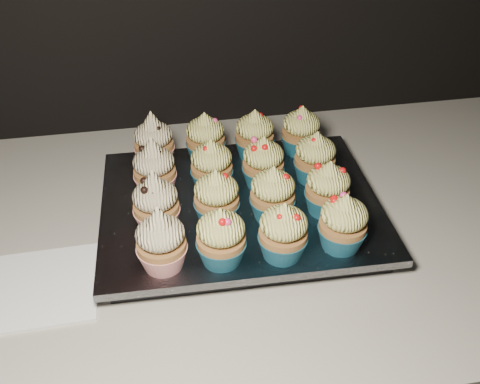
{
  "coord_description": "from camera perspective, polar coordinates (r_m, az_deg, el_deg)",
  "views": [
    {
      "loc": [
        -0.02,
        1.09,
        1.41
      ],
      "look_at": [
        0.09,
        1.7,
        0.95
      ],
      "focal_mm": 40.0,
      "sensor_mm": 36.0,
      "label": 1
    }
  ],
  "objects": [
    {
      "name": "cupcake_0",
      "position": [
        0.66,
        -8.42,
        -5.23
      ],
      "size": [
        0.06,
        0.06,
        0.1
      ],
      "color": "red",
      "rests_on": "foil_lining"
    },
    {
      "name": "baking_tray",
      "position": [
        0.8,
        0.0,
        -2.25
      ],
      "size": [
        0.38,
        0.29,
        0.02
      ],
      "primitive_type": "cube",
      "rotation": [
        0.0,
        0.0,
        -0.03
      ],
      "color": "black",
      "rests_on": "worktop"
    },
    {
      "name": "cupcake_10",
      "position": [
        0.79,
        2.49,
        3.08
      ],
      "size": [
        0.06,
        0.06,
        0.08
      ],
      "color": "#185A75",
      "rests_on": "foil_lining"
    },
    {
      "name": "cupcake_12",
      "position": [
        0.85,
        -9.18,
        5.28
      ],
      "size": [
        0.06,
        0.06,
        0.1
      ],
      "color": "red",
      "rests_on": "foil_lining"
    },
    {
      "name": "cupcake_6",
      "position": [
        0.73,
        3.5,
        -0.26
      ],
      "size": [
        0.06,
        0.06,
        0.08
      ],
      "color": "#185A75",
      "rests_on": "foil_lining"
    },
    {
      "name": "cupcake_8",
      "position": [
        0.79,
        -9.11,
        2.43
      ],
      "size": [
        0.06,
        0.06,
        0.1
      ],
      "color": "red",
      "rests_on": "foil_lining"
    },
    {
      "name": "cupcake_11",
      "position": [
        0.81,
        8.0,
        3.58
      ],
      "size": [
        0.06,
        0.06,
        0.08
      ],
      "color": "#185A75",
      "rests_on": "foil_lining"
    },
    {
      "name": "cupcake_5",
      "position": [
        0.72,
        -2.52,
        -0.66
      ],
      "size": [
        0.06,
        0.06,
        0.08
      ],
      "color": "#185A75",
      "rests_on": "foil_lining"
    },
    {
      "name": "worktop",
      "position": [
        0.81,
        -6.14,
        -4.55
      ],
      "size": [
        2.44,
        0.64,
        0.04
      ],
      "primitive_type": "cube",
      "color": "beige",
      "rests_on": "cabinet"
    },
    {
      "name": "napkin",
      "position": [
        0.74,
        -20.29,
        -9.46
      ],
      "size": [
        0.14,
        0.14,
        0.0
      ],
      "primitive_type": "cube",
      "rotation": [
        0.0,
        0.0,
        0.02
      ],
      "color": "white",
      "rests_on": "worktop"
    },
    {
      "name": "cupcake_7",
      "position": [
        0.75,
        9.32,
        0.32
      ],
      "size": [
        0.06,
        0.06,
        0.08
      ],
      "color": "#185A75",
      "rests_on": "foil_lining"
    },
    {
      "name": "cupcake_13",
      "position": [
        0.85,
        -3.71,
        5.72
      ],
      "size": [
        0.06,
        0.06,
        0.08
      ],
      "color": "#185A75",
      "rests_on": "foil_lining"
    },
    {
      "name": "cupcake_9",
      "position": [
        0.79,
        -3.04,
        2.77
      ],
      "size": [
        0.06,
        0.06,
        0.08
      ],
      "color": "#185A75",
      "rests_on": "foil_lining"
    },
    {
      "name": "cupcake_4",
      "position": [
        0.72,
        -8.96,
        -1.22
      ],
      "size": [
        0.06,
        0.06,
        0.1
      ],
      "color": "red",
      "rests_on": "foil_lining"
    },
    {
      "name": "cupcake_1",
      "position": [
        0.66,
        -2.04,
        -4.9
      ],
      "size": [
        0.06,
        0.06,
        0.08
      ],
      "color": "#185A75",
      "rests_on": "foil_lining"
    },
    {
      "name": "foil_lining",
      "position": [
        0.78,
        0.0,
        -1.28
      ],
      "size": [
        0.41,
        0.32,
        0.01
      ],
      "primitive_type": "cube",
      "rotation": [
        0.0,
        0.0,
        -0.03
      ],
      "color": "silver",
      "rests_on": "baking_tray"
    },
    {
      "name": "cupcake_3",
      "position": [
        0.7,
        10.94,
        -3.31
      ],
      "size": [
        0.06,
        0.06,
        0.08
      ],
      "color": "#185A75",
      "rests_on": "foil_lining"
    },
    {
      "name": "cupcake_2",
      "position": [
        0.67,
        4.62,
        -4.31
      ],
      "size": [
        0.06,
        0.06,
        0.08
      ],
      "color": "#185A75",
      "rests_on": "foil_lining"
    },
    {
      "name": "cupcake_14",
      "position": [
        0.86,
        1.56,
        6.06
      ],
      "size": [
        0.06,
        0.06,
        0.08
      ],
      "color": "#185A75",
      "rests_on": "foil_lining"
    },
    {
      "name": "cupcake_15",
      "position": [
        0.88,
        6.52,
        6.43
      ],
      "size": [
        0.06,
        0.06,
        0.08
      ],
      "color": "#185A75",
      "rests_on": "foil_lining"
    }
  ]
}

